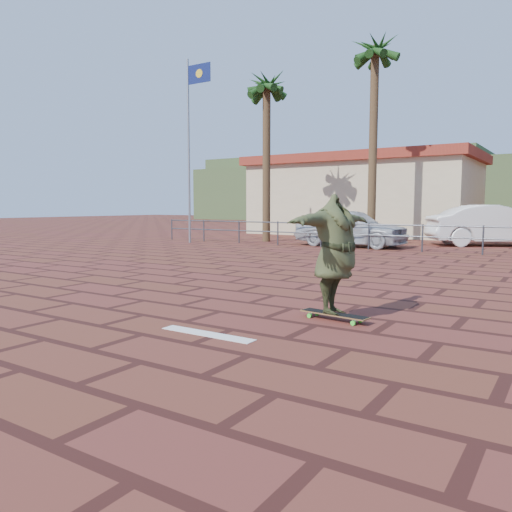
{
  "coord_description": "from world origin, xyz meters",
  "views": [
    {
      "loc": [
        4.68,
        -6.17,
        1.67
      ],
      "look_at": [
        0.04,
        0.98,
        0.8
      ],
      "focal_mm": 35.0,
      "sensor_mm": 36.0,
      "label": 1
    }
  ],
  "objects": [
    {
      "name": "skateboarder",
      "position": [
        1.76,
        0.43,
        0.97
      ],
      "size": [
        0.75,
        2.17,
        1.73
      ],
      "primitive_type": "imported",
      "rotation": [
        0.0,
        0.0,
        1.49
      ],
      "color": "#3D4324",
      "rests_on": "longboard"
    },
    {
      "name": "car_silver",
      "position": [
        -3.14,
        13.0,
        0.78
      ],
      "size": [
        4.68,
        2.09,
        1.56
      ],
      "primitive_type": "imported",
      "rotation": [
        0.0,
        0.0,
        1.52
      ],
      "color": "silver",
      "rests_on": "ground"
    },
    {
      "name": "hill_back",
      "position": [
        -22.0,
        56.0,
        4.0
      ],
      "size": [
        35.0,
        14.0,
        8.0
      ],
      "primitive_type": "cube",
      "color": "#384C28",
      "rests_on": "ground"
    },
    {
      "name": "ground",
      "position": [
        0.0,
        0.0,
        0.0
      ],
      "size": [
        120.0,
        120.0,
        0.0
      ],
      "primitive_type": "plane",
      "color": "#5E261F",
      "rests_on": "ground"
    },
    {
      "name": "flagpole",
      "position": [
        -9.87,
        11.0,
        4.64
      ],
      "size": [
        1.3,
        0.1,
        8.0
      ],
      "color": "gray",
      "rests_on": "ground"
    },
    {
      "name": "paint_stripe",
      "position": [
        0.7,
        -1.2,
        0.0
      ],
      "size": [
        1.4,
        0.22,
        0.01
      ],
      "primitive_type": "cube",
      "color": "white",
      "rests_on": "ground"
    },
    {
      "name": "building_west",
      "position": [
        -6.0,
        22.0,
        2.28
      ],
      "size": [
        12.6,
        7.6,
        4.5
      ],
      "color": "beige",
      "rests_on": "ground"
    },
    {
      "name": "car_white",
      "position": [
        1.69,
        16.5,
        0.85
      ],
      "size": [
        5.35,
        4.09,
        1.69
      ],
      "primitive_type": "imported",
      "rotation": [
        0.0,
        0.0,
        2.09
      ],
      "color": "white",
      "rests_on": "ground"
    },
    {
      "name": "palm_left",
      "position": [
        -3.0,
        15.0,
        7.95
      ],
      "size": [
        2.4,
        2.4,
        9.45
      ],
      "color": "brown",
      "rests_on": "ground"
    },
    {
      "name": "guardrail",
      "position": [
        0.0,
        12.0,
        0.68
      ],
      "size": [
        24.06,
        0.06,
        1.0
      ],
      "color": "#47494F",
      "rests_on": "ground"
    },
    {
      "name": "palm_far_left",
      "position": [
        -7.5,
        13.5,
        6.83
      ],
      "size": [
        2.4,
        2.4,
        8.25
      ],
      "color": "brown",
      "rests_on": "ground"
    },
    {
      "name": "longboard",
      "position": [
        1.76,
        0.43,
        0.09
      ],
      "size": [
        1.08,
        0.36,
        0.1
      ],
      "rotation": [
        0.0,
        0.0,
        -0.12
      ],
      "color": "olive",
      "rests_on": "ground"
    }
  ]
}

